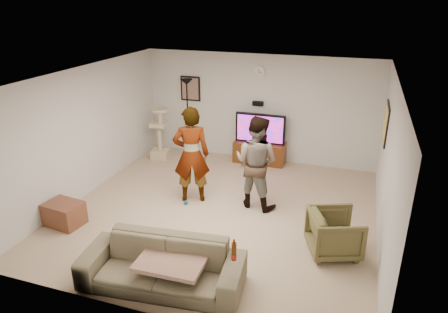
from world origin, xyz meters
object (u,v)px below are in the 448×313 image
(cat_tree, at_px, (159,133))
(side_table, at_px, (64,214))
(person_right, at_px, (256,162))
(sofa, at_px, (162,265))
(person_left, at_px, (191,155))
(tv_stand, at_px, (259,152))
(floor_lamp, at_px, (188,120))
(armchair, at_px, (334,233))
(tv, at_px, (260,128))
(beer_bottle, at_px, (234,251))

(cat_tree, height_order, side_table, cat_tree)
(person_right, distance_m, sofa, 2.76)
(cat_tree, distance_m, person_left, 2.38)
(tv_stand, bearing_deg, person_right, -78.19)
(sofa, height_order, side_table, sofa)
(floor_lamp, distance_m, armchair, 4.68)
(sofa, bearing_deg, armchair, 29.02)
(tv, xyz_separation_m, armchair, (1.97, -3.17, -0.50))
(tv_stand, height_order, armchair, armchair)
(tv_stand, relative_size, beer_bottle, 4.81)
(floor_lamp, bearing_deg, person_right, -39.74)
(person_right, xyz_separation_m, armchair, (1.54, -1.11, -0.53))
(person_left, distance_m, person_right, 1.22)
(cat_tree, bearing_deg, tv, 11.85)
(cat_tree, relative_size, side_table, 2.05)
(cat_tree, height_order, person_right, person_right)
(floor_lamp, xyz_separation_m, person_left, (0.90, -1.93, -0.03))
(floor_lamp, height_order, person_right, floor_lamp)
(person_left, distance_m, sofa, 2.59)
(tv_stand, distance_m, tv, 0.60)
(floor_lamp, relative_size, cat_tree, 1.53)
(tv_stand, distance_m, floor_lamp, 1.85)
(tv_stand, height_order, person_right, person_right)
(beer_bottle, bearing_deg, floor_lamp, 119.77)
(tv_stand, xyz_separation_m, sofa, (-0.19, -4.70, 0.07))
(tv, bearing_deg, side_table, -123.50)
(floor_lamp, height_order, person_left, floor_lamp)
(tv_stand, bearing_deg, armchair, -58.20)
(person_left, bearing_deg, cat_tree, -69.51)
(side_table, bearing_deg, person_left, 41.84)
(tv, bearing_deg, tv_stand, 0.00)
(person_left, bearing_deg, side_table, 20.27)
(floor_lamp, bearing_deg, armchair, -38.13)
(person_left, bearing_deg, tv_stand, -130.63)
(sofa, xyz_separation_m, side_table, (-2.33, 0.89, -0.12))
(tv_stand, bearing_deg, floor_lamp, -169.49)
(tv, distance_m, person_right, 2.11)
(side_table, bearing_deg, beer_bottle, -14.86)
(tv_stand, height_order, cat_tree, cat_tree)
(tv_stand, distance_m, person_right, 2.20)
(tv_stand, xyz_separation_m, beer_bottle, (0.83, -4.70, 0.52))
(floor_lamp, relative_size, sofa, 0.87)
(tv_stand, bearing_deg, beer_bottle, -79.99)
(floor_lamp, distance_m, side_table, 3.68)
(tv, xyz_separation_m, side_table, (-2.52, -3.81, -0.64))
(cat_tree, xyz_separation_m, side_table, (-0.16, -3.31, -0.43))
(tv_stand, height_order, floor_lamp, floor_lamp)
(floor_lamp, height_order, side_table, floor_lamp)
(tv, distance_m, person_left, 2.38)
(armchair, bearing_deg, person_left, 50.49)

